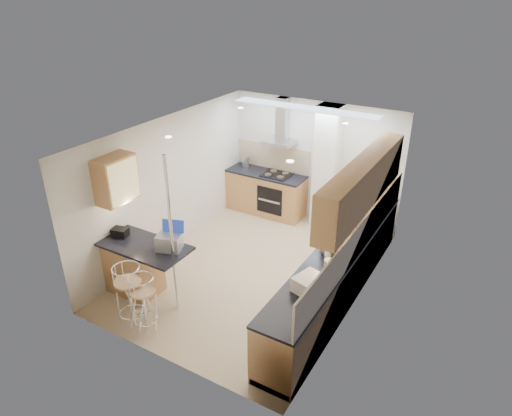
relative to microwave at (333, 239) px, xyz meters
The scene contains 16 objects.
ground 1.76m from the microwave, behind, with size 4.80×4.80×0.00m, color tan.
room_shell 1.23m from the microwave, 159.87° to the left, with size 3.64×4.84×2.51m.
right_counter 0.62m from the microwave, ahead, with size 0.63×4.40×0.92m.
back_counter 3.21m from the microwave, 137.90° to the left, with size 1.70×0.63×0.92m.
peninsula 2.96m from the microwave, 150.33° to the right, with size 1.47×0.72×0.94m.
microwave is the anchor object (origin of this frame).
laptop 2.47m from the microwave, 147.35° to the right, with size 0.35×0.27×0.24m, color #9B9FA3.
bag 3.33m from the microwave, 154.96° to the right, with size 0.25×0.18×0.13m, color black.
bar_stool_near 3.10m from the microwave, 136.89° to the right, with size 0.41×0.41×1.01m, color tan, non-canonical shape.
bar_stool_end 2.92m from the microwave, 133.24° to the right, with size 0.38×0.38×0.94m, color tan, non-canonical shape.
jar_a 0.45m from the microwave, 72.31° to the left, with size 0.12×0.12×0.17m, color silver.
jar_b 0.92m from the microwave, 88.04° to the left, with size 0.11×0.11×0.14m, color silver.
jar_c 0.68m from the microwave, 73.24° to the right, with size 0.14×0.14×0.19m, color #BAB795.
jar_d 0.31m from the microwave, 82.39° to the right, with size 0.10×0.10×0.13m, color white.
bread_bin 1.18m from the microwave, 83.70° to the right, with size 0.31×0.39×0.20m, color silver.
kettle 3.65m from the microwave, 142.80° to the left, with size 0.16×0.16×0.23m, color #B2B5B7.
Camera 1 is at (3.39, -5.73, 4.54)m, focal length 32.00 mm.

